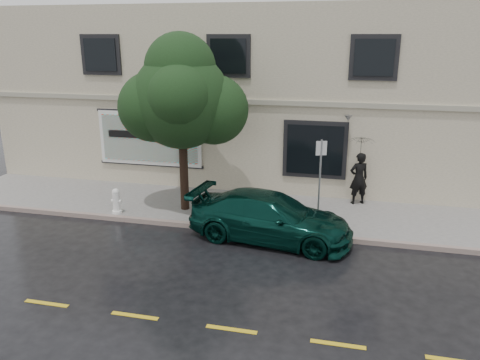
% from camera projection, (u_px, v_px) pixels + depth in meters
% --- Properties ---
extents(ground, '(90.00, 90.00, 0.00)m').
position_uv_depth(ground, '(187.00, 248.00, 13.56)').
color(ground, black).
rests_on(ground, ground).
extents(sidewalk, '(20.00, 3.50, 0.15)m').
position_uv_depth(sidewalk, '(218.00, 207.00, 16.56)').
color(sidewalk, '#9A9691').
rests_on(sidewalk, ground).
extents(curb, '(20.00, 0.18, 0.16)m').
position_uv_depth(curb, '(203.00, 226.00, 14.93)').
color(curb, gray).
rests_on(curb, ground).
extents(road_marking, '(19.00, 0.12, 0.01)m').
position_uv_depth(road_marking, '(135.00, 316.00, 10.30)').
color(road_marking, gold).
rests_on(road_marking, ground).
extents(building, '(20.00, 8.12, 7.00)m').
position_uv_depth(building, '(251.00, 91.00, 20.88)').
color(building, beige).
rests_on(building, ground).
extents(billboard, '(4.30, 0.16, 2.20)m').
position_uv_depth(billboard, '(149.00, 139.00, 18.21)').
color(billboard, white).
rests_on(billboard, ground).
extents(car, '(5.13, 2.80, 1.42)m').
position_uv_depth(car, '(270.00, 217.00, 13.97)').
color(car, '#072C25').
rests_on(car, ground).
extents(pedestrian, '(0.80, 0.68, 1.87)m').
position_uv_depth(pedestrian, '(359.00, 178.00, 16.48)').
color(pedestrian, black).
rests_on(pedestrian, sidewalk).
extents(umbrella, '(1.26, 1.26, 0.75)m').
position_uv_depth(umbrella, '(362.00, 142.00, 16.09)').
color(umbrella, black).
rests_on(umbrella, pedestrian).
extents(street_tree, '(3.18, 3.18, 5.35)m').
position_uv_depth(street_tree, '(181.00, 100.00, 15.13)').
color(street_tree, black).
rests_on(street_tree, sidewalk).
extents(fire_hydrant, '(0.35, 0.33, 0.86)m').
position_uv_depth(fire_hydrant, '(116.00, 201.00, 15.74)').
color(fire_hydrant, white).
rests_on(fire_hydrant, sidewalk).
extents(sign_pole, '(0.32, 0.13, 2.74)m').
position_uv_depth(sign_pole, '(320.00, 175.00, 14.45)').
color(sign_pole, '#94979C').
rests_on(sign_pole, sidewalk).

